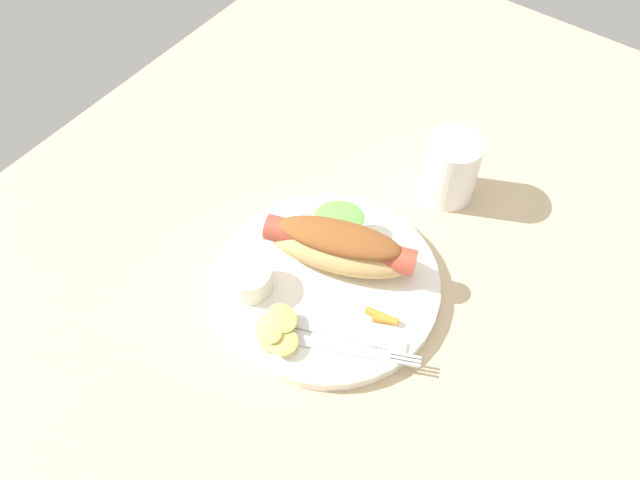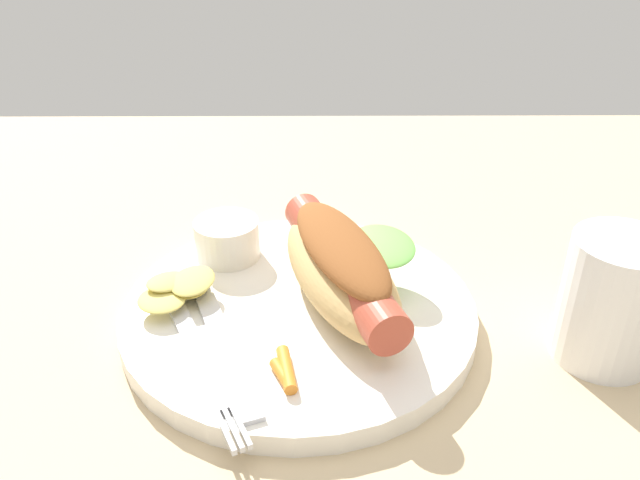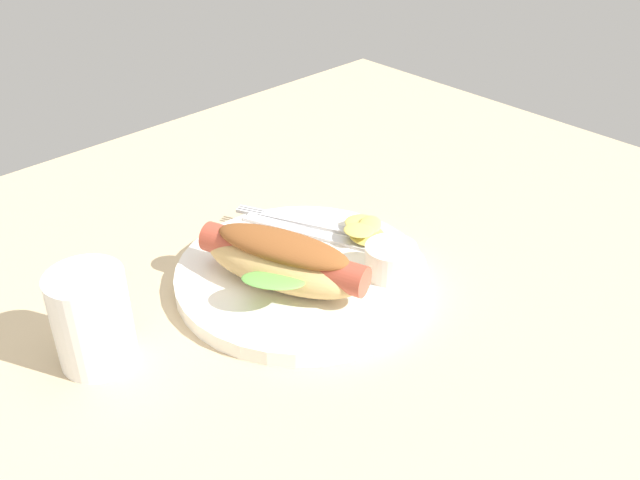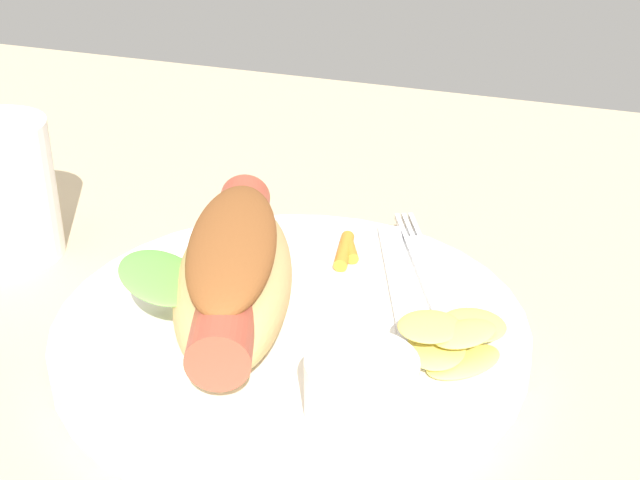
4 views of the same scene
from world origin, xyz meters
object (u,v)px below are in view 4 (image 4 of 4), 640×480
at_px(knife, 401,289).
at_px(chips_pile, 453,339).
at_px(carrot_garnish, 346,250).
at_px(sauce_ramekin, 361,389).
at_px(drinking_cup, 2,191).
at_px(hot_dog, 229,275).
at_px(plate, 291,333).
at_px(fork, 428,276).

xyz_separation_m(knife, chips_pile, (0.04, -0.05, 0.01)).
bearing_deg(carrot_garnish, sauce_ramekin, -70.06).
distance_m(sauce_ramekin, drinking_cup, 0.29).
xyz_separation_m(carrot_garnish, drinking_cup, (-0.21, -0.04, 0.02)).
relative_size(hot_dog, drinking_cup, 1.98).
xyz_separation_m(plate, chips_pile, (0.09, -0.00, 0.02)).
xyz_separation_m(knife, drinking_cup, (-0.26, -0.01, 0.03)).
distance_m(fork, chips_pile, 0.08).
bearing_deg(chips_pile, sauce_ramekin, -115.71).
bearing_deg(fork, chips_pile, 177.15).
relative_size(fork, drinking_cup, 1.59).
height_order(sauce_ramekin, chips_pile, sauce_ramekin).
height_order(plate, sauce_ramekin, sauce_ramekin).
relative_size(plate, hot_dog, 1.45).
relative_size(knife, drinking_cup, 1.67).
distance_m(carrot_garnish, drinking_cup, 0.22).
relative_size(chips_pile, drinking_cup, 0.77).
xyz_separation_m(plate, drinking_cup, (-0.21, 0.04, 0.04)).
height_order(fork, carrot_garnish, carrot_garnish).
distance_m(plate, hot_dog, 0.05).
xyz_separation_m(chips_pile, carrot_garnish, (-0.08, 0.08, -0.01)).
relative_size(plate, knife, 1.72).
xyz_separation_m(fork, knife, (-0.01, -0.02, -0.00)).
xyz_separation_m(chips_pile, drinking_cup, (-0.30, 0.04, 0.02)).
bearing_deg(drinking_cup, plate, -10.59).
bearing_deg(plate, fork, 48.14).
bearing_deg(sauce_ramekin, plate, 131.78).
distance_m(hot_dog, chips_pile, 0.12).
xyz_separation_m(fork, drinking_cup, (-0.27, -0.03, 0.03)).
height_order(hot_dog, sauce_ramekin, hot_dog).
distance_m(plate, knife, 0.07).
bearing_deg(carrot_garnish, drinking_cup, -169.61).
bearing_deg(drinking_cup, fork, 6.06).
bearing_deg(carrot_garnish, plate, -94.96).
height_order(knife, drinking_cup, drinking_cup).
bearing_deg(knife, sauce_ramekin, 164.32).
xyz_separation_m(hot_dog, chips_pile, (0.12, 0.01, -0.02)).
bearing_deg(fork, knife, 125.14).
distance_m(chips_pile, drinking_cup, 0.30).
distance_m(sauce_ramekin, chips_pile, 0.07).
relative_size(fork, chips_pile, 2.05).
relative_size(hot_dog, knife, 1.18).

